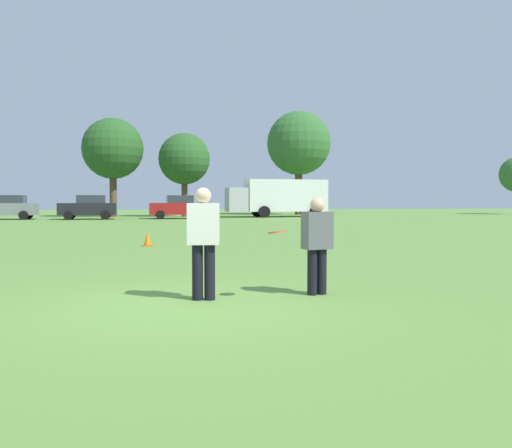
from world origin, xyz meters
name	(u,v)px	position (x,y,z in m)	size (l,w,h in m)	color
ground_plane	(187,306)	(0.00, 0.00, 0.00)	(145.93, 145.93, 0.00)	#608C3D
player_thrower	(203,237)	(0.26, 0.38, 0.93)	(0.50, 0.33, 1.66)	black
player_defender	(317,241)	(2.04, 0.50, 0.85)	(0.49, 0.35, 1.51)	black
frisbee	(277,232)	(1.33, 0.19, 1.01)	(0.27, 0.27, 0.08)	#E54C33
traffic_cone	(148,239)	(-0.67, 9.86, 0.23)	(0.32, 0.32, 0.48)	#D8590C
parked_car_center	(8,207)	(-11.24, 35.13, 0.92)	(4.26, 2.33, 1.82)	slate
parked_car_mid_right	(89,207)	(-5.35, 34.27, 0.92)	(4.26, 2.33, 1.82)	black
parked_car_near_right	(177,207)	(1.28, 34.50, 0.92)	(4.26, 2.33, 1.82)	maroon
box_truck	(279,196)	(9.95, 36.94, 1.75)	(8.58, 3.21, 3.18)	white
tree_east_birch	(113,149)	(-3.97, 40.08, 5.84)	(5.23, 5.23, 8.49)	brown
tree_east_oak	(184,159)	(2.12, 39.73, 5.02)	(4.49, 4.49, 7.30)	brown
tree_far_east_pine	(299,144)	(13.57, 43.68, 7.01)	(6.27, 6.27, 10.19)	brown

